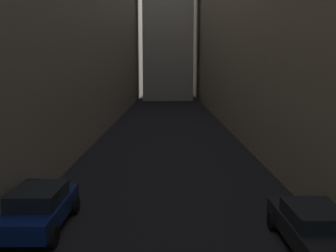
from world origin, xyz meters
name	(u,v)px	position (x,y,z in m)	size (l,w,h in m)	color
ground_plane	(168,129)	(0.00, 48.00, 0.00)	(264.00, 264.00, 0.00)	black
building_block_right	(289,4)	(11.35, 50.00, 11.55)	(11.71, 108.00, 23.11)	gray
parked_car_left_far	(39,207)	(-4.40, 26.19, 0.79)	(1.92, 4.03, 1.49)	navy
parked_car_right_far	(314,228)	(4.40, 24.65, 0.71)	(1.87, 4.40, 1.37)	black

